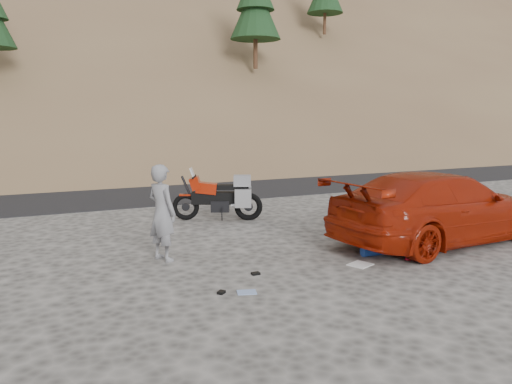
% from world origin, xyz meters
% --- Properties ---
extents(ground, '(140.00, 140.00, 0.00)m').
position_xyz_m(ground, '(0.00, 0.00, 0.00)').
color(ground, '#464440').
rests_on(ground, ground).
extents(road, '(120.00, 7.00, 0.05)m').
position_xyz_m(road, '(0.00, 9.00, 0.00)').
color(road, black).
rests_on(road, ground).
extents(hillside, '(120.00, 73.00, 46.72)m').
position_xyz_m(hillside, '(-0.05, 40.88, 11.08)').
color(hillside, brown).
rests_on(hillside, ground).
extents(motorcycle, '(2.17, 1.20, 1.38)m').
position_xyz_m(motorcycle, '(1.52, 2.94, 0.59)').
color(motorcycle, black).
rests_on(motorcycle, ground).
extents(man, '(0.67, 0.77, 1.79)m').
position_xyz_m(man, '(-0.74, 0.03, 0.00)').
color(man, gray).
rests_on(man, ground).
extents(red_car, '(5.34, 2.60, 1.50)m').
position_xyz_m(red_car, '(4.91, -1.11, 0.00)').
color(red_car, '#941B08').
rests_on(red_car, ground).
extents(gear_white_cloth, '(0.50, 0.47, 0.01)m').
position_xyz_m(gear_white_cloth, '(2.40, -1.77, 0.01)').
color(gear_white_cloth, white).
rests_on(gear_white_cloth, ground).
extents(gear_blue_mat, '(0.48, 0.22, 0.19)m').
position_xyz_m(gear_blue_mat, '(2.99, -1.38, 0.09)').
color(gear_blue_mat, '#1B3FA5').
rests_on(gear_blue_mat, ground).
extents(gear_funnel, '(0.16, 0.16, 0.17)m').
position_xyz_m(gear_funnel, '(3.42, -1.87, 0.08)').
color(gear_funnel, red).
rests_on(gear_funnel, ground).
extents(gear_glove_a, '(0.14, 0.10, 0.04)m').
position_xyz_m(gear_glove_a, '(0.46, -1.49, 0.02)').
color(gear_glove_a, black).
rests_on(gear_glove_a, ground).
extents(gear_glove_b, '(0.15, 0.15, 0.04)m').
position_xyz_m(gear_glove_b, '(-0.39, -2.10, 0.02)').
color(gear_glove_b, black).
rests_on(gear_glove_b, ground).
extents(gear_blue_cloth, '(0.34, 0.29, 0.01)m').
position_xyz_m(gear_blue_cloth, '(-0.02, -2.22, 0.01)').
color(gear_blue_cloth, '#8097C6').
rests_on(gear_blue_cloth, ground).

